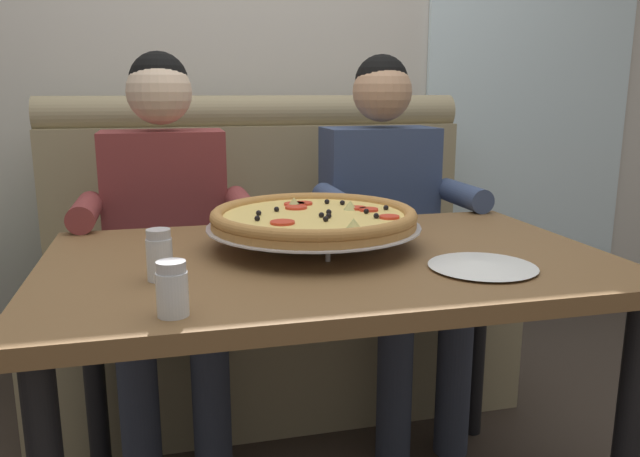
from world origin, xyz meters
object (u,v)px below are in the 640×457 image
at_px(dining_table, 329,291).
at_px(diner_right, 388,217).
at_px(booth_bench, 271,287).
at_px(plate_near_left, 483,264).
at_px(pizza, 314,218).
at_px(shaker_parmesan, 172,293).
at_px(shaker_oregano, 160,259).
at_px(patio_chair, 453,192).
at_px(diner_left, 167,229).

bearing_deg(dining_table, diner_right, 58.56).
relative_size(booth_bench, plate_near_left, 6.96).
xyz_separation_m(dining_table, pizza, (-0.02, 0.09, 0.17)).
relative_size(dining_table, shaker_parmesan, 13.50).
xyz_separation_m(diner_right, shaker_parmesan, (-0.76, -0.95, 0.09)).
xyz_separation_m(dining_table, shaker_oregano, (-0.40, -0.11, 0.14)).
bearing_deg(shaker_parmesan, booth_bench, 72.95).
height_order(booth_bench, shaker_oregano, booth_bench).
xyz_separation_m(diner_right, patio_chair, (1.01, 1.54, -0.19)).
distance_m(dining_table, diner_left, 0.73).
xyz_separation_m(diner_left, diner_right, (0.76, 0.00, 0.00)).
bearing_deg(diner_left, pizza, -55.54).
distance_m(dining_table, plate_near_left, 0.38).
bearing_deg(pizza, plate_near_left, -41.63).
distance_m(shaker_oregano, plate_near_left, 0.71).
bearing_deg(plate_near_left, diner_left, 130.01).
height_order(booth_bench, shaker_parmesan, booth_bench).
xyz_separation_m(pizza, plate_near_left, (0.32, -0.29, -0.06)).
bearing_deg(shaker_oregano, diner_left, 88.79).
bearing_deg(booth_bench, plate_near_left, -74.28).
distance_m(pizza, patio_chair, 2.52).
relative_size(booth_bench, pizza, 3.12).
relative_size(plate_near_left, patio_chair, 0.28).
relative_size(dining_table, diner_left, 1.06).
bearing_deg(booth_bench, diner_left, -145.04).
height_order(dining_table, pizza, pizza).
distance_m(booth_bench, diner_left, 0.56).
distance_m(pizza, shaker_parmesan, 0.55).
height_order(shaker_parmesan, patio_chair, same).
bearing_deg(patio_chair, shaker_parmesan, -125.27).
bearing_deg(diner_left, shaker_parmesan, -89.61).
xyz_separation_m(plate_near_left, patio_chair, (1.08, 2.35, -0.25)).
bearing_deg(shaker_oregano, dining_table, 15.06).
bearing_deg(booth_bench, dining_table, -90.00).
height_order(pizza, patio_chair, pizza).
relative_size(booth_bench, diner_right, 1.33).
relative_size(pizza, plate_near_left, 2.23).
distance_m(dining_table, diner_right, 0.73).
bearing_deg(shaker_parmesan, dining_table, 41.51).
bearing_deg(diner_left, plate_near_left, -49.99).
relative_size(diner_left, diner_right, 1.00).
xyz_separation_m(diner_left, shaker_parmesan, (0.01, -0.95, 0.09)).
height_order(diner_left, pizza, diner_left).
xyz_separation_m(booth_bench, shaker_oregano, (-0.40, -1.00, 0.41)).
xyz_separation_m(booth_bench, diner_left, (-0.38, -0.27, 0.31)).
bearing_deg(pizza, diner_right, 53.26).
relative_size(diner_right, pizza, 2.35).
height_order(diner_left, plate_near_left, diner_left).
xyz_separation_m(shaker_parmesan, shaker_oregano, (-0.02, 0.22, 0.00)).
bearing_deg(shaker_parmesan, pizza, 49.72).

